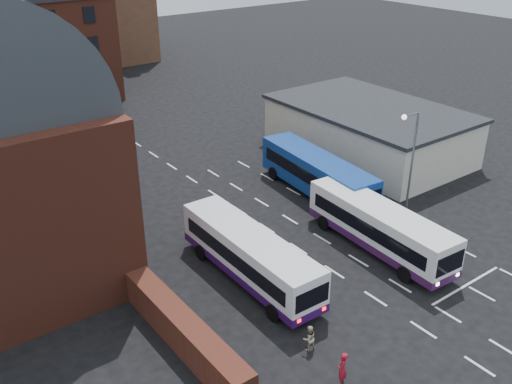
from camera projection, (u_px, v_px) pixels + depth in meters
ground at (365, 292)px, 31.41m from camera, size 180.00×180.00×0.00m
forecourt_wall at (185, 333)px, 26.96m from camera, size 1.20×10.00×1.80m
cream_building at (369, 130)px, 48.59m from camera, size 10.40×16.40×4.25m
brick_terrace at (1, 56)px, 58.83m from camera, size 22.00×10.00×11.00m
castle_keep at (50, 15)px, 79.44m from camera, size 22.00×22.00×12.00m
bus_white_outbound at (250, 253)px, 31.79m from camera, size 2.81×10.61×2.88m
bus_white_inbound at (380, 225)px, 34.65m from camera, size 3.14×10.70×2.89m
bus_blue at (317, 173)px, 41.46m from camera, size 3.62×11.23×3.01m
bus_red_double at (86, 107)px, 54.36m from camera, size 2.79×10.07×4.00m
street_lamp at (410, 156)px, 37.03m from camera, size 1.55×0.34×7.58m
pedestrian_red at (342, 369)px, 24.90m from camera, size 0.74×0.68×1.70m
pedestrian_beige at (309, 338)px, 26.96m from camera, size 0.74×0.62×1.36m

